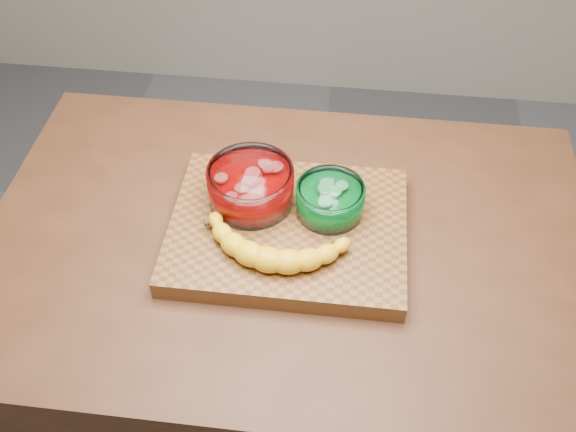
# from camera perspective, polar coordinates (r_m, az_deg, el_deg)

# --- Properties ---
(counter) EXTENTS (1.20, 0.80, 0.90)m
(counter) POSITION_cam_1_polar(r_m,az_deg,el_deg) (1.62, 0.00, -12.33)
(counter) COLOR #4A2816
(counter) RESTS_ON ground
(cutting_board) EXTENTS (0.45, 0.35, 0.04)m
(cutting_board) POSITION_cam_1_polar(r_m,az_deg,el_deg) (1.24, 0.00, -1.26)
(cutting_board) COLOR brown
(cutting_board) RESTS_ON counter
(bowl_red) EXTENTS (0.17, 0.17, 0.08)m
(bowl_red) POSITION_cam_1_polar(r_m,az_deg,el_deg) (1.24, -3.32, 2.68)
(bowl_red) COLOR white
(bowl_red) RESTS_ON cutting_board
(bowl_green) EXTENTS (0.13, 0.13, 0.06)m
(bowl_green) POSITION_cam_1_polar(r_m,az_deg,el_deg) (1.23, 3.76, 1.47)
(bowl_green) COLOR white
(bowl_green) RESTS_ON cutting_board
(banana) EXTENTS (0.31, 0.15, 0.04)m
(banana) POSITION_cam_1_polar(r_m,az_deg,el_deg) (1.16, -1.07, -2.38)
(banana) COLOR yellow
(banana) RESTS_ON cutting_board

